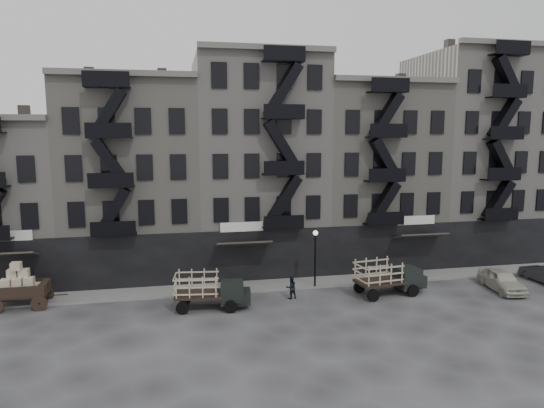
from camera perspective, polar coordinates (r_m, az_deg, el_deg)
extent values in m
plane|color=#38383A|center=(32.80, 1.23, -11.59)|extent=(140.00, 140.00, 0.00)
cube|color=slate|center=(36.24, -0.08, -9.49)|extent=(55.00, 2.50, 0.15)
cube|color=#4C4744|center=(41.49, -26.79, 9.44)|extent=(0.70, 0.70, 1.20)
cube|color=gray|center=(40.36, -15.98, 2.81)|extent=(10.00, 10.00, 15.00)
cube|color=black|center=(36.44, -16.22, -6.58)|extent=(10.00, 0.35, 4.00)
cube|color=#595651|center=(35.28, -17.15, 14.53)|extent=(10.00, 0.50, 0.40)
cube|color=#4C4744|center=(40.77, -20.79, 14.06)|extent=(0.70, 0.70, 1.20)
cube|color=#4C4744|center=(40.30, -12.80, 14.46)|extent=(0.70, 0.70, 1.20)
cube|color=#9B968F|center=(40.72, -1.83, 4.59)|extent=(10.00, 10.00, 17.00)
cube|color=black|center=(36.93, -0.48, -6.04)|extent=(10.00, 0.35, 4.00)
cube|color=#595651|center=(36.06, -0.45, 17.97)|extent=(10.00, 0.50, 0.40)
cube|color=#4C4744|center=(40.74, -6.25, 17.39)|extent=(0.70, 0.70, 1.20)
cube|color=#4C4744|center=(41.61, 1.67, 17.24)|extent=(0.70, 0.70, 1.20)
cube|color=gray|center=(43.59, 11.27, 3.37)|extent=(10.00, 10.00, 15.00)
cube|color=black|center=(40.00, 13.78, -5.15)|extent=(10.00, 0.35, 4.00)
cube|color=#595651|center=(38.94, 14.61, 14.02)|extent=(10.00, 0.50, 0.40)
cube|color=#4C4744|center=(42.59, 7.75, 14.25)|extent=(0.70, 0.70, 1.20)
cube|color=#4C4744|center=(44.67, 14.63, 13.78)|extent=(0.70, 0.70, 1.20)
cube|color=#9B968F|center=(48.24, 22.40, 5.16)|extent=(10.00, 10.00, 18.00)
cube|color=black|center=(45.12, 25.39, -4.20)|extent=(10.00, 0.35, 4.00)
cube|color=#595651|center=(44.55, 26.92, 16.56)|extent=(10.00, 0.50, 0.40)
cube|color=#4C4744|center=(47.17, 19.91, 16.94)|extent=(0.70, 0.70, 1.20)
cube|color=#4C4744|center=(50.17, 25.51, 16.09)|extent=(0.70, 0.70, 1.20)
cylinder|color=black|center=(35.32, 5.10, -6.75)|extent=(0.14, 0.14, 4.00)
sphere|color=silver|center=(34.83, 5.14, -3.41)|extent=(0.36, 0.36, 0.36)
cube|color=black|center=(35.63, -27.43, -9.37)|extent=(3.30, 1.76, 0.18)
cylinder|color=black|center=(36.94, -28.95, -9.53)|extent=(1.00, 0.10, 1.00)
cylinder|color=black|center=(34.59, -25.72, -10.50)|extent=(1.00, 0.10, 1.00)
cylinder|color=black|center=(36.27, -25.03, -9.58)|extent=(1.00, 0.10, 1.00)
cube|color=black|center=(35.16, -25.15, -8.83)|extent=(0.47, 1.46, 0.73)
cube|color=black|center=(31.86, -8.52, -10.49)|extent=(3.27, 2.17, 0.16)
cube|color=black|center=(31.75, -4.72, -10.31)|extent=(1.63, 1.79, 1.36)
cube|color=black|center=(31.84, -3.22, -10.76)|extent=(0.88, 1.43, 0.81)
cylinder|color=black|center=(31.11, -4.88, -11.96)|extent=(0.83, 0.30, 0.81)
cylinder|color=black|center=(32.81, -4.86, -10.86)|extent=(0.83, 0.30, 0.81)
cylinder|color=black|center=(31.28, -10.48, -11.95)|extent=(0.83, 0.30, 0.81)
cylinder|color=black|center=(32.97, -10.15, -10.86)|extent=(0.83, 0.30, 0.81)
cube|color=black|center=(34.72, 12.56, -8.92)|extent=(3.42, 2.28, 0.17)
cube|color=black|center=(35.84, 15.56, -8.33)|extent=(1.71, 1.88, 1.42)
cube|color=black|center=(36.39, 16.66, -8.58)|extent=(0.93, 1.50, 0.85)
cylinder|color=black|center=(35.24, 16.27, -9.77)|extent=(0.87, 0.31, 0.85)
cylinder|color=black|center=(36.72, 14.56, -8.96)|extent=(0.87, 0.31, 0.85)
cylinder|color=black|center=(33.62, 11.83, -10.50)|extent=(0.87, 0.31, 0.85)
cylinder|color=black|center=(35.16, 10.25, -9.60)|extent=(0.87, 0.31, 0.85)
imported|color=#B6B3A3|center=(38.77, 25.42, -8.08)|extent=(2.32, 4.62, 1.51)
imported|color=black|center=(33.43, 2.26, -9.77)|extent=(0.90, 0.78, 1.58)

